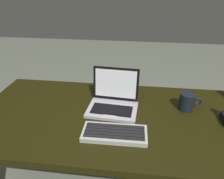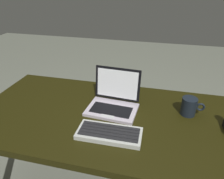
{
  "view_description": "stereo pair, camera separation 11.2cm",
  "coord_description": "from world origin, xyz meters",
  "views": [
    {
      "loc": [
        0.03,
        -0.92,
        1.37
      ],
      "look_at": [
        -0.1,
        0.06,
        0.84
      ],
      "focal_mm": 33.55,
      "sensor_mm": 36.0,
      "label": 1
    },
    {
      "loc": [
        0.14,
        -0.9,
        1.37
      ],
      "look_at": [
        -0.1,
        0.06,
        0.84
      ],
      "focal_mm": 33.55,
      "sensor_mm": 36.0,
      "label": 2
    }
  ],
  "objects": [
    {
      "name": "coffee_mug",
      "position": [
        0.32,
        0.11,
        0.76
      ],
      "size": [
        0.12,
        0.08,
        0.1
      ],
      "color": "black",
      "rests_on": "desk"
    },
    {
      "name": "laptop_front",
      "position": [
        -0.09,
        0.07,
        0.75
      ],
      "size": [
        0.28,
        0.23,
        0.21
      ],
      "color": "#BDB1C1",
      "rests_on": "desk"
    },
    {
      "name": "desk",
      "position": [
        0.0,
        0.0,
        0.64
      ],
      "size": [
        1.67,
        0.73,
        0.71
      ],
      "color": "black",
      "rests_on": "ground"
    },
    {
      "name": "external_keyboard",
      "position": [
        -0.06,
        -0.16,
        0.72
      ],
      "size": [
        0.31,
        0.14,
        0.03
      ],
      "color": "beige",
      "rests_on": "desk"
    }
  ]
}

